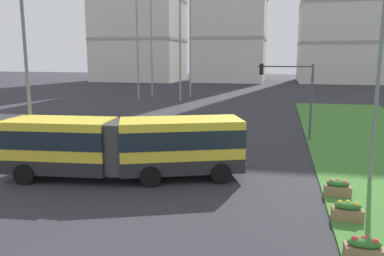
{
  "coord_description": "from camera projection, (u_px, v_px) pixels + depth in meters",
  "views": [
    {
      "loc": [
        4.55,
        -7.15,
        6.08
      ],
      "look_at": [
        -0.08,
        13.36,
        2.2
      ],
      "focal_mm": 36.53,
      "sensor_mm": 36.0,
      "label": 1
    }
  ],
  "objects": [
    {
      "name": "traffic_light_far_right",
      "position": [
        292.0,
        87.0,
        28.18
      ],
      "size": [
        3.99,
        0.28,
        5.54
      ],
      "color": "#474C51",
      "rests_on": "ground"
    },
    {
      "name": "streetlight_median",
      "position": [
        379.0,
        73.0,
        18.45
      ],
      "size": [
        0.7,
        0.28,
        9.73
      ],
      "color": "slate",
      "rests_on": "ground"
    },
    {
      "name": "flower_planter_2",
      "position": [
        348.0,
        211.0,
        14.49
      ],
      "size": [
        1.1,
        0.56,
        0.74
      ],
      "color": "#937051",
      "rests_on": "grass_median"
    },
    {
      "name": "flower_planter_1",
      "position": [
        364.0,
        249.0,
        11.62
      ],
      "size": [
        1.1,
        0.56,
        0.74
      ],
      "color": "#937051",
      "rests_on": "grass_median"
    },
    {
      "name": "articulated_bus",
      "position": [
        125.0,
        146.0,
        19.53
      ],
      "size": [
        11.89,
        5.19,
        3.0
      ],
      "color": "yellow",
      "rests_on": "ground"
    },
    {
      "name": "streetlight_left",
      "position": [
        27.0,
        71.0,
        20.52
      ],
      "size": [
        0.7,
        0.28,
        9.69
      ],
      "color": "slate",
      "rests_on": "ground"
    },
    {
      "name": "flower_planter_3",
      "position": [
        338.0,
        188.0,
        17.03
      ],
      "size": [
        1.1,
        0.56,
        0.74
      ],
      "color": "#937051",
      "rests_on": "grass_median"
    }
  ]
}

